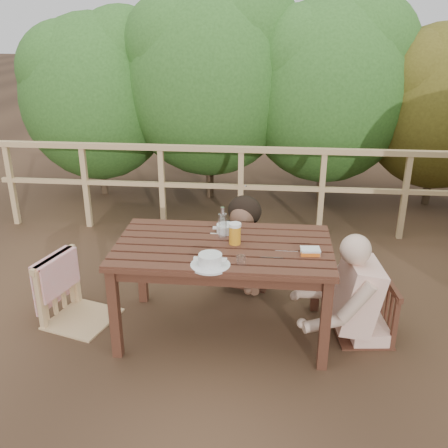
# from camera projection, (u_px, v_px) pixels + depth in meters

# --- Properties ---
(ground) EXTENTS (60.00, 60.00, 0.00)m
(ground) POSITION_uv_depth(u_px,v_px,m) (223.00, 330.00, 4.05)
(ground) COLOR #4B3320
(ground) RESTS_ON ground
(table) EXTENTS (1.61, 0.90, 0.74)m
(table) POSITION_uv_depth(u_px,v_px,m) (223.00, 290.00, 3.91)
(table) COLOR #3E2015
(table) RESTS_ON ground
(chair_left) EXTENTS (0.63, 0.63, 1.02)m
(chair_left) POSITION_uv_depth(u_px,v_px,m) (76.00, 265.00, 3.99)
(chair_left) COLOR tan
(chair_left) RESTS_ON ground
(chair_far) EXTENTS (0.53, 0.53, 0.87)m
(chair_far) POSITION_uv_depth(u_px,v_px,m) (250.00, 237.00, 4.67)
(chair_far) COLOR #3E2015
(chair_far) RESTS_ON ground
(chair_right) EXTENTS (0.47, 0.47, 0.85)m
(chair_right) POSITION_uv_depth(u_px,v_px,m) (368.00, 287.00, 3.83)
(chair_right) COLOR #3E2015
(chair_right) RESTS_ON ground
(woman) EXTENTS (0.70, 0.79, 1.35)m
(woman) POSITION_uv_depth(u_px,v_px,m) (250.00, 213.00, 4.59)
(woman) COLOR black
(woman) RESTS_ON ground
(diner_right) EXTENTS (0.76, 0.64, 1.41)m
(diner_right) POSITION_uv_depth(u_px,v_px,m) (376.00, 254.00, 3.72)
(diner_right) COLOR beige
(diner_right) RESTS_ON ground
(railing) EXTENTS (5.60, 0.10, 1.01)m
(railing) POSITION_uv_depth(u_px,v_px,m) (241.00, 191.00, 5.70)
(railing) COLOR tan
(railing) RESTS_ON ground
(hedge_row) EXTENTS (6.60, 1.60, 3.80)m
(hedge_row) POSITION_uv_depth(u_px,v_px,m) (281.00, 53.00, 6.23)
(hedge_row) COLOR #2A541E
(hedge_row) RESTS_ON ground
(soup_near) EXTENTS (0.27, 0.27, 0.09)m
(soup_near) POSITION_uv_depth(u_px,v_px,m) (210.00, 260.00, 3.44)
(soup_near) COLOR white
(soup_near) RESTS_ON table
(soup_far) EXTENTS (0.24, 0.24, 0.08)m
(soup_far) POSITION_uv_depth(u_px,v_px,m) (226.00, 229.00, 3.95)
(soup_far) COLOR silver
(soup_far) RESTS_ON table
(beer_glass) EXTENTS (0.09, 0.09, 0.18)m
(beer_glass) POSITION_uv_depth(u_px,v_px,m) (235.00, 234.00, 3.74)
(beer_glass) COLOR gold
(beer_glass) RESTS_ON table
(bottle) EXTENTS (0.06, 0.06, 0.27)m
(bottle) POSITION_uv_depth(u_px,v_px,m) (223.00, 224.00, 3.81)
(bottle) COLOR white
(bottle) RESTS_ON table
(tumbler) EXTENTS (0.06, 0.06, 0.08)m
(tumbler) POSITION_uv_depth(u_px,v_px,m) (241.00, 261.00, 3.45)
(tumbler) COLOR silver
(tumbler) RESTS_ON table
(butter_tub) EXTENTS (0.15, 0.11, 0.06)m
(butter_tub) POSITION_uv_depth(u_px,v_px,m) (310.00, 252.00, 3.60)
(butter_tub) COLOR white
(butter_tub) RESTS_ON table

